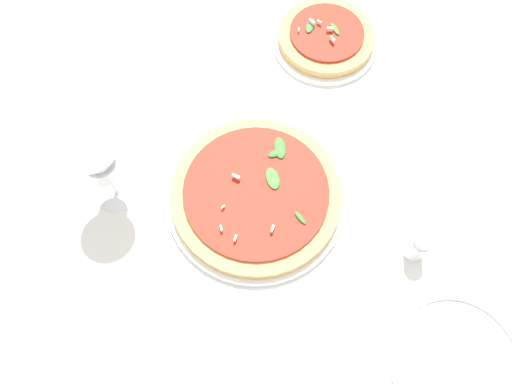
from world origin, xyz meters
TOP-DOWN VIEW (x-y plane):
  - ground_plane at (0.00, 0.00)m, footprint 6.00×6.00m
  - pizza_arugula_main at (0.01, -0.03)m, footprint 0.31×0.31m
  - pizza_personal_side at (-0.06, 0.33)m, footprint 0.21×0.21m
  - wine_glass at (-0.20, -0.16)m, footprint 0.09×0.09m
  - side_plate_white at (0.41, -0.09)m, footprint 0.21×0.21m
  - shaker_pepper at (0.28, 0.03)m, footprint 0.03×0.03m

SIDE VIEW (x-z plane):
  - ground_plane at x=0.00m, z-range 0.00..0.00m
  - side_plate_white at x=0.41m, z-range 0.00..0.02m
  - pizza_personal_side at x=-0.06m, z-range -0.01..0.04m
  - pizza_arugula_main at x=0.01m, z-range -0.01..0.04m
  - shaker_pepper at x=0.28m, z-range 0.00..0.07m
  - wine_glass at x=-0.20m, z-range 0.03..0.20m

